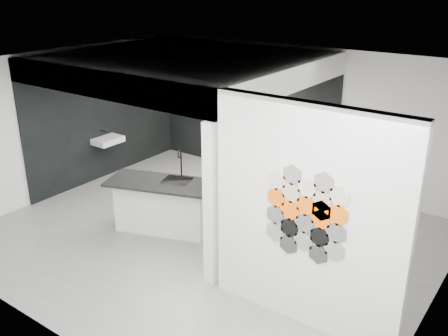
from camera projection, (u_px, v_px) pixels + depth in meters
floor at (209, 236)px, 8.31m from camera, size 7.00×6.00×0.01m
partition_panel at (306, 219)px, 5.83m from camera, size 2.45×0.15×2.80m
bay_clad_back at (244, 117)px, 10.83m from camera, size 4.40×0.04×2.35m
bay_clad_left at (106, 121)px, 10.53m from camera, size 0.04×4.00×2.35m
bulkhead at (183, 66)px, 8.85m from camera, size 4.40×4.00×0.40m
corner_column at (211, 206)px, 6.68m from camera, size 0.16×0.16×2.35m
fascia_beam at (100, 84)px, 7.39m from camera, size 4.40×0.16×0.40m
wall_basin at (108, 140)px, 10.37m from camera, size 0.40×0.60×0.12m
display_shelf at (245, 113)px, 10.66m from camera, size 3.00×0.15×0.04m
kitchen_island at (163, 204)px, 8.36m from camera, size 1.89×1.30×1.40m
stockpot at (208, 102)px, 11.15m from camera, size 0.25×0.25×0.17m
kettle at (289, 117)px, 10.04m from camera, size 0.22×0.22×0.15m
glass_bowl at (301, 121)px, 9.90m from camera, size 0.16×0.16×0.09m
glass_vase at (302, 119)px, 9.88m from camera, size 0.15×0.15×0.15m
bottle_dark at (235, 106)px, 10.76m from camera, size 0.09×0.09×0.18m
utensil_cup at (222, 106)px, 10.96m from camera, size 0.10×0.10×0.09m
hex_tile_cluster at (306, 215)px, 5.71m from camera, size 1.04×0.02×1.16m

